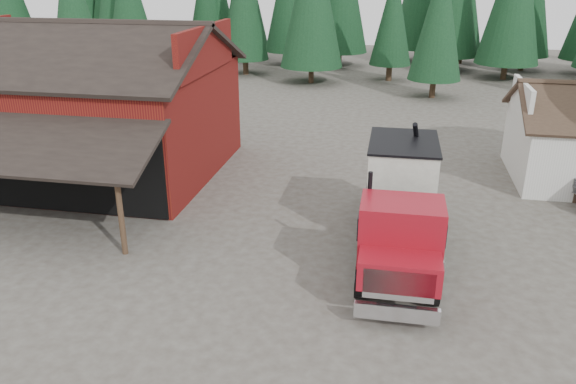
# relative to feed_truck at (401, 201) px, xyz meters

# --- Properties ---
(ground) EXTENTS (120.00, 120.00, 0.00)m
(ground) POSITION_rel_feed_truck_xyz_m (-3.76, -4.03, -1.96)
(ground) COLOR #453F36
(ground) RESTS_ON ground
(red_barn) EXTENTS (12.80, 13.63, 7.18)m
(red_barn) POSITION_rel_feed_truck_xyz_m (-14.76, 5.87, 0.73)
(red_barn) COLOR maroon
(red_barn) RESTS_ON ground
(conifer_backdrop) EXTENTS (76.00, 16.00, 16.00)m
(conifer_backdrop) POSITION_rel_feed_truck_xyz_m (-3.76, 37.97, -1.96)
(conifer_backdrop) COLOR black
(conifer_backdrop) RESTS_ON ground
(near_pine_a) EXTENTS (4.40, 4.40, 11.40)m
(near_pine_a) POSITION_rel_feed_truck_xyz_m (-25.76, 23.97, 4.43)
(near_pine_a) COLOR #382619
(near_pine_a) RESTS_ON ground
(near_pine_b) EXTENTS (3.96, 3.96, 10.40)m
(near_pine_b) POSITION_rel_feed_truck_xyz_m (2.24, 25.97, 3.93)
(near_pine_b) COLOR #382619
(near_pine_b) RESTS_ON ground
(feed_truck) EXTENTS (2.79, 9.29, 4.19)m
(feed_truck) POSITION_rel_feed_truck_xyz_m (0.00, 0.00, 0.00)
(feed_truck) COLOR black
(feed_truck) RESTS_ON ground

